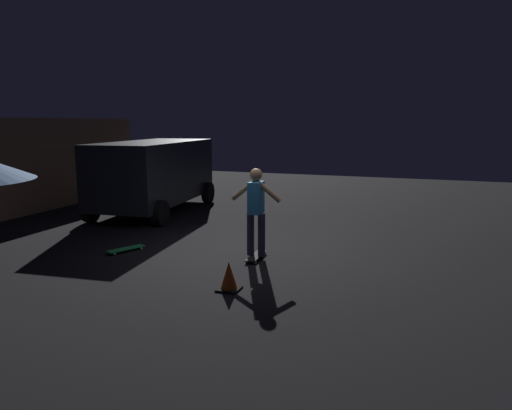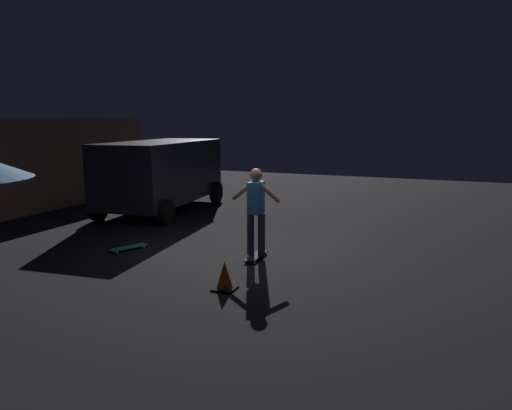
{
  "view_description": "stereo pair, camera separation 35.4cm",
  "coord_description": "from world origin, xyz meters",
  "px_view_note": "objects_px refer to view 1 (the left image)",
  "views": [
    {
      "loc": [
        -8.28,
        -3.25,
        2.6
      ],
      "look_at": [
        -0.24,
        -0.37,
        1.05
      ],
      "focal_mm": 32.49,
      "sensor_mm": 36.0,
      "label": 1
    },
    {
      "loc": [
        -8.15,
        -3.58,
        2.6
      ],
      "look_at": [
        -0.24,
        -0.37,
        1.05
      ],
      "focal_mm": 32.49,
      "sensor_mm": 36.0,
      "label": 2
    }
  ],
  "objects_px": {
    "parked_van": "(154,172)",
    "skateboard_ridden": "(256,256)",
    "skateboard_spare": "(126,249)",
    "traffic_cone": "(229,277)",
    "skater": "(256,206)"
  },
  "relations": [
    {
      "from": "skateboard_spare",
      "to": "traffic_cone",
      "type": "xyz_separation_m",
      "value": [
        -1.28,
        -2.81,
        0.16
      ]
    },
    {
      "from": "skater",
      "to": "traffic_cone",
      "type": "distance_m",
      "value": 1.89
    },
    {
      "from": "traffic_cone",
      "to": "parked_van",
      "type": "bearing_deg",
      "value": 41.11
    },
    {
      "from": "skateboard_spare",
      "to": "traffic_cone",
      "type": "height_order",
      "value": "traffic_cone"
    },
    {
      "from": "traffic_cone",
      "to": "skateboard_ridden",
      "type": "bearing_deg",
      "value": 5.43
    },
    {
      "from": "skateboard_ridden",
      "to": "skater",
      "type": "xyz_separation_m",
      "value": [
        -0.0,
        -0.0,
        0.98
      ]
    },
    {
      "from": "skateboard_ridden",
      "to": "skater",
      "type": "relative_size",
      "value": 0.47
    },
    {
      "from": "traffic_cone",
      "to": "skater",
      "type": "bearing_deg",
      "value": 5.43
    },
    {
      "from": "parked_van",
      "to": "skateboard_spare",
      "type": "bearing_deg",
      "value": -156.23
    },
    {
      "from": "parked_van",
      "to": "skater",
      "type": "xyz_separation_m",
      "value": [
        -3.49,
        -4.37,
        -0.12
      ]
    },
    {
      "from": "skateboard_ridden",
      "to": "skater",
      "type": "bearing_deg",
      "value": -116.57
    },
    {
      "from": "skateboard_ridden",
      "to": "traffic_cone",
      "type": "bearing_deg",
      "value": -174.57
    },
    {
      "from": "parked_van",
      "to": "skateboard_ridden",
      "type": "relative_size",
      "value": 6.09
    },
    {
      "from": "skateboard_ridden",
      "to": "skateboard_spare",
      "type": "bearing_deg",
      "value": 98.91
    },
    {
      "from": "skateboard_spare",
      "to": "traffic_cone",
      "type": "relative_size",
      "value": 1.72
    }
  ]
}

